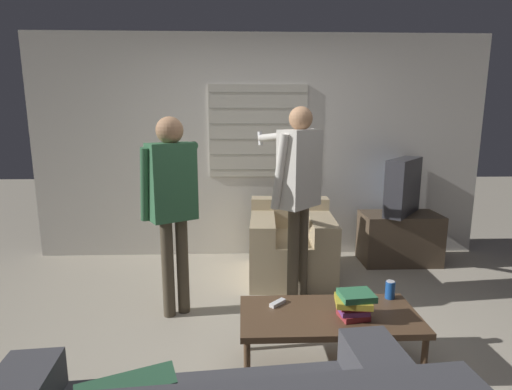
{
  "coord_description": "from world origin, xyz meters",
  "views": [
    {
      "loc": [
        -0.21,
        -2.62,
        1.65
      ],
      "look_at": [
        -0.09,
        0.62,
        1.0
      ],
      "focal_mm": 28.0,
      "sensor_mm": 36.0,
      "label": 1
    }
  ],
  "objects_px": {
    "armchair_beige": "(291,245)",
    "soda_can": "(390,290)",
    "tv": "(403,187)",
    "spare_remote": "(278,303)",
    "person_right_standing": "(298,182)",
    "book_stack": "(354,304)",
    "coffee_table": "(329,318)",
    "person_left_standing": "(172,193)"
  },
  "relations": [
    {
      "from": "soda_can",
      "to": "spare_remote",
      "type": "relative_size",
      "value": 1.05
    },
    {
      "from": "tv",
      "to": "soda_can",
      "type": "xyz_separation_m",
      "value": [
        -0.75,
        -1.72,
        -0.42
      ]
    },
    {
      "from": "armchair_beige",
      "to": "soda_can",
      "type": "bearing_deg",
      "value": 113.8
    },
    {
      "from": "armchair_beige",
      "to": "person_right_standing",
      "type": "xyz_separation_m",
      "value": [
        -0.03,
        -0.59,
        0.77
      ]
    },
    {
      "from": "person_left_standing",
      "to": "soda_can",
      "type": "xyz_separation_m",
      "value": [
        1.59,
        -0.6,
        -0.58
      ]
    },
    {
      "from": "coffee_table",
      "to": "armchair_beige",
      "type": "bearing_deg",
      "value": 91.88
    },
    {
      "from": "person_right_standing",
      "to": "armchair_beige",
      "type": "bearing_deg",
      "value": 40.08
    },
    {
      "from": "armchair_beige",
      "to": "person_left_standing",
      "type": "relative_size",
      "value": 0.58
    },
    {
      "from": "person_left_standing",
      "to": "spare_remote",
      "type": "height_order",
      "value": "person_left_standing"
    },
    {
      "from": "person_right_standing",
      "to": "book_stack",
      "type": "relative_size",
      "value": 6.91
    },
    {
      "from": "coffee_table",
      "to": "book_stack",
      "type": "height_order",
      "value": "book_stack"
    },
    {
      "from": "armchair_beige",
      "to": "spare_remote",
      "type": "distance_m",
      "value": 1.48
    },
    {
      "from": "coffee_table",
      "to": "book_stack",
      "type": "bearing_deg",
      "value": -27.53
    },
    {
      "from": "person_left_standing",
      "to": "soda_can",
      "type": "bearing_deg",
      "value": -51.6
    },
    {
      "from": "armchair_beige",
      "to": "tv",
      "type": "xyz_separation_m",
      "value": [
        1.27,
        0.34,
        0.55
      ]
    },
    {
      "from": "person_right_standing",
      "to": "soda_can",
      "type": "distance_m",
      "value": 1.15
    },
    {
      "from": "book_stack",
      "to": "person_right_standing",
      "type": "bearing_deg",
      "value": 101.46
    },
    {
      "from": "armchair_beige",
      "to": "tv",
      "type": "height_order",
      "value": "tv"
    },
    {
      "from": "coffee_table",
      "to": "soda_can",
      "type": "height_order",
      "value": "soda_can"
    },
    {
      "from": "soda_can",
      "to": "tv",
      "type": "bearing_deg",
      "value": 66.44
    },
    {
      "from": "person_left_standing",
      "to": "book_stack",
      "type": "distance_m",
      "value": 1.63
    },
    {
      "from": "armchair_beige",
      "to": "coffee_table",
      "type": "distance_m",
      "value": 1.58
    },
    {
      "from": "person_left_standing",
      "to": "soda_can",
      "type": "relative_size",
      "value": 13.03
    },
    {
      "from": "book_stack",
      "to": "soda_can",
      "type": "distance_m",
      "value": 0.43
    },
    {
      "from": "armchair_beige",
      "to": "soda_can",
      "type": "distance_m",
      "value": 1.48
    },
    {
      "from": "tv",
      "to": "spare_remote",
      "type": "xyz_separation_m",
      "value": [
        -1.54,
        -1.79,
        -0.47
      ]
    },
    {
      "from": "book_stack",
      "to": "coffee_table",
      "type": "bearing_deg",
      "value": 152.47
    },
    {
      "from": "armchair_beige",
      "to": "coffee_table",
      "type": "relative_size",
      "value": 0.82
    },
    {
      "from": "coffee_table",
      "to": "person_left_standing",
      "type": "xyz_separation_m",
      "value": [
        -1.12,
        0.8,
        0.68
      ]
    },
    {
      "from": "book_stack",
      "to": "spare_remote",
      "type": "xyz_separation_m",
      "value": [
        -0.46,
        0.2,
        -0.09
      ]
    },
    {
      "from": "person_right_standing",
      "to": "soda_can",
      "type": "relative_size",
      "value": 13.68
    },
    {
      "from": "soda_can",
      "to": "spare_remote",
      "type": "xyz_separation_m",
      "value": [
        -0.79,
        -0.07,
        -0.05
      ]
    },
    {
      "from": "person_left_standing",
      "to": "book_stack",
      "type": "relative_size",
      "value": 6.59
    },
    {
      "from": "spare_remote",
      "to": "armchair_beige",
      "type": "bearing_deg",
      "value": 124.32
    },
    {
      "from": "tv",
      "to": "book_stack",
      "type": "bearing_deg",
      "value": 10.5
    },
    {
      "from": "tv",
      "to": "person_left_standing",
      "type": "height_order",
      "value": "person_left_standing"
    },
    {
      "from": "book_stack",
      "to": "soda_can",
      "type": "xyz_separation_m",
      "value": [
        0.33,
        0.27,
        -0.04
      ]
    },
    {
      "from": "tv",
      "to": "person_right_standing",
      "type": "xyz_separation_m",
      "value": [
        -1.3,
        -0.93,
        0.21
      ]
    },
    {
      "from": "armchair_beige",
      "to": "coffee_table",
      "type": "xyz_separation_m",
      "value": [
        0.05,
        -1.58,
        0.03
      ]
    },
    {
      "from": "tv",
      "to": "book_stack",
      "type": "distance_m",
      "value": 2.3
    },
    {
      "from": "armchair_beige",
      "to": "tv",
      "type": "relative_size",
      "value": 1.48
    },
    {
      "from": "tv",
      "to": "spare_remote",
      "type": "bearing_deg",
      "value": -1.76
    }
  ]
}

